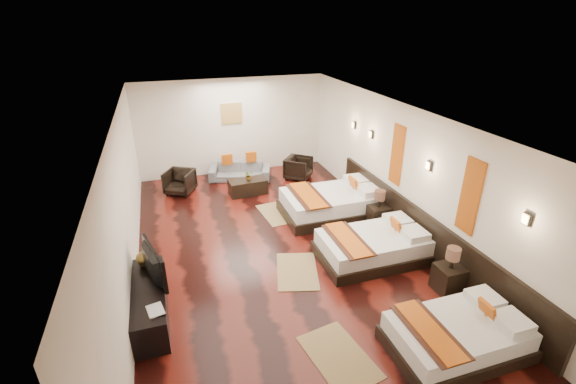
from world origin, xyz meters
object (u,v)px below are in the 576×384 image
object	(u,v)px
sofa	(240,171)
bed_mid	(373,246)
bed_near	(458,335)
tv	(148,265)
book	(147,313)
figurine	(146,255)
coffee_table	(248,187)
armchair_right	(298,168)
armchair_left	(180,182)
nightstand_a	(449,276)
table_plant	(248,175)
nightstand_b	(378,214)
bed_far	(333,203)
tv_console	(150,302)

from	to	relation	value
sofa	bed_mid	bearing A→B (deg)	-53.65
bed_near	tv	xyz separation A→B (m)	(-4.14, 2.28, 0.59)
book	figurine	distance (m)	1.29
bed_near	coffee_table	size ratio (longest dim) A/B	1.92
figurine	armchair_right	distance (m)	5.84
coffee_table	armchair_right	bearing A→B (deg)	19.48
figurine	armchair_right	bearing A→B (deg)	44.26
book	armchair_left	size ratio (longest dim) A/B	0.42
nightstand_a	book	distance (m)	4.96
bed_near	table_plant	distance (m)	6.47
nightstand_b	figurine	bearing A→B (deg)	-170.44
nightstand_b	armchair_left	distance (m)	5.27
bed_mid	bed_far	bearing A→B (deg)	89.90
tv_console	figurine	distance (m)	0.82
sofa	tv	bearing A→B (deg)	-99.02
figurine	bed_mid	bearing A→B (deg)	-4.10
figurine	coffee_table	distance (m)	4.33
tv_console	sofa	distance (m)	5.79
coffee_table	bed_far	bearing A→B (deg)	-47.18
book	bed_far	bearing A→B (deg)	35.14
nightstand_b	tv	distance (m)	5.10
tv	bed_near	bearing A→B (deg)	-135.02
bed_mid	figurine	world-z (taller)	figurine
bed_near	table_plant	xyz separation A→B (m)	(-1.64, 6.25, 0.27)
tv	table_plant	xyz separation A→B (m)	(2.50, 3.97, -0.32)
tv_console	armchair_left	distance (m)	4.83
armchair_left	book	bearing A→B (deg)	-69.42
bed_far	sofa	size ratio (longest dim) A/B	1.35
armchair_left	table_plant	world-z (taller)	table_plant
bed_mid	sofa	xyz separation A→B (m)	(-1.67, 4.83, -0.02)
nightstand_b	sofa	xyz separation A→B (m)	(-2.42, 3.70, -0.06)
nightstand_a	book	size ratio (longest dim) A/B	2.92
tv_console	table_plant	world-z (taller)	table_plant
bed_far	figurine	distance (m)	4.54
tv	figurine	distance (m)	0.49
nightstand_a	armchair_left	world-z (taller)	nightstand_a
tv_console	tv	distance (m)	0.60
tv	sofa	xyz separation A→B (m)	(2.47, 5.01, -0.59)
nightstand_b	book	world-z (taller)	nightstand_b
nightstand_b	armchair_right	size ratio (longest dim) A/B	1.23
bed_far	armchair_right	world-z (taller)	bed_far
armchair_right	bed_near	bearing A→B (deg)	-140.01
coffee_table	table_plant	size ratio (longest dim) A/B	4.01
tv_console	armchair_right	distance (m)	6.32
bed_near	nightstand_a	xyz separation A→B (m)	(0.75, 1.16, 0.05)
bed_mid	armchair_right	size ratio (longest dim) A/B	2.93
nightstand_b	coffee_table	distance (m)	3.59
figurine	coffee_table	bearing A→B (deg)	54.07
nightstand_a	table_plant	bearing A→B (deg)	115.14
nightstand_a	table_plant	distance (m)	5.63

